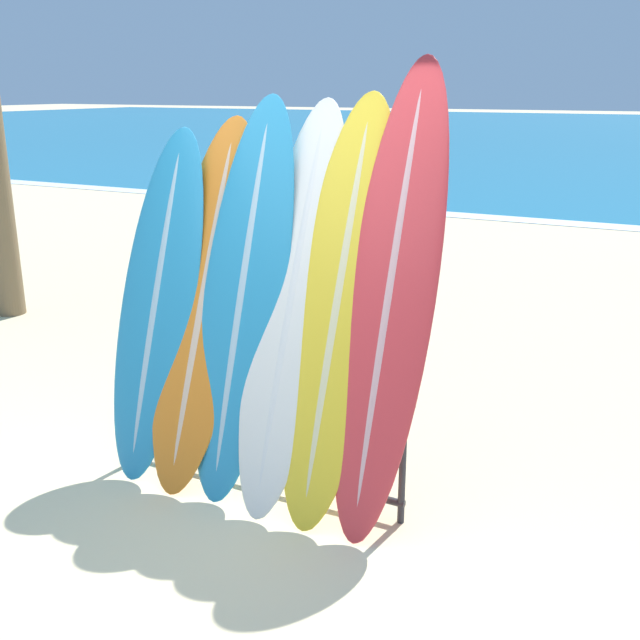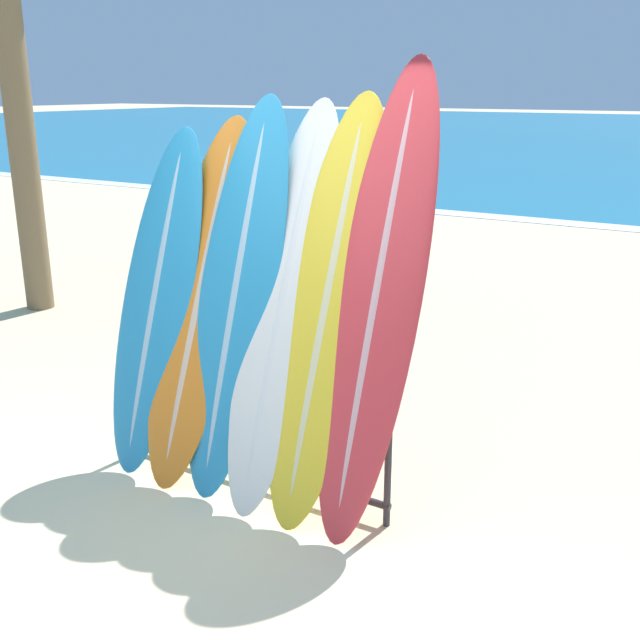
% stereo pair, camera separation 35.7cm
% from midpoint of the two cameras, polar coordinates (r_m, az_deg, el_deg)
% --- Properties ---
extents(ground_plane, '(160.00, 160.00, 0.00)m').
position_cam_midpoint_polar(ground_plane, '(4.26, -11.20, -16.81)').
color(ground_plane, beige).
extents(surfboard_rack, '(1.86, 0.04, 0.84)m').
position_cam_midpoint_polar(surfboard_rack, '(4.57, -6.76, -7.54)').
color(surfboard_rack, '#28282D').
rests_on(surfboard_rack, ground_plane).
extents(surfboard_slot_0, '(0.56, 0.82, 2.14)m').
position_cam_midpoint_polar(surfboard_slot_0, '(4.84, -14.33, 1.24)').
color(surfboard_slot_0, teal).
rests_on(surfboard_slot_0, ground_plane).
extents(surfboard_slot_1, '(0.59, 0.94, 2.21)m').
position_cam_midpoint_polar(surfboard_slot_1, '(4.65, -11.01, 1.28)').
color(surfboard_slot_1, orange).
rests_on(surfboard_slot_1, ground_plane).
extents(surfboard_slot_2, '(0.56, 0.86, 2.34)m').
position_cam_midpoint_polar(surfboard_slot_2, '(4.47, -8.16, 1.66)').
color(surfboard_slot_2, teal).
rests_on(surfboard_slot_2, ground_plane).
extents(surfboard_slot_3, '(0.53, 1.01, 2.32)m').
position_cam_midpoint_polar(surfboard_slot_3, '(4.32, -4.49, 1.09)').
color(surfboard_slot_3, silver).
rests_on(surfboard_slot_3, ground_plane).
extents(surfboard_slot_4, '(0.56, 0.98, 2.36)m').
position_cam_midpoint_polar(surfboard_slot_4, '(4.18, -1.03, 0.84)').
color(surfboard_slot_4, yellow).
rests_on(surfboard_slot_4, ground_plane).
extents(surfboard_slot_5, '(0.51, 1.00, 2.55)m').
position_cam_midpoint_polar(surfboard_slot_5, '(4.05, 2.90, 1.70)').
color(surfboard_slot_5, red).
rests_on(surfboard_slot_5, ground_plane).
extents(person_mid_beach, '(0.26, 0.30, 1.77)m').
position_cam_midpoint_polar(person_mid_beach, '(8.39, -2.21, 7.76)').
color(person_mid_beach, tan).
rests_on(person_mid_beach, ground_plane).
extents(person_far_right, '(0.24, 0.30, 1.79)m').
position_cam_midpoint_polar(person_far_right, '(9.69, -1.73, 9.12)').
color(person_far_right, tan).
rests_on(person_far_right, ground_plane).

